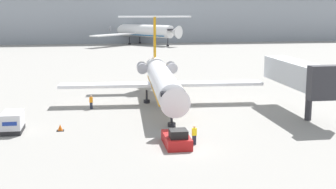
% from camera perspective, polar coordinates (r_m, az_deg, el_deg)
% --- Properties ---
extents(ground_plane, '(600.00, 600.00, 0.00)m').
position_cam_1_polar(ground_plane, '(39.91, 1.89, -6.58)').
color(ground_plane, gray).
extents(terminal_building, '(180.00, 16.80, 15.08)m').
position_cam_1_polar(terminal_building, '(157.62, -6.41, 9.18)').
color(terminal_building, '#8C939E').
rests_on(terminal_building, ground).
extents(airplane_main, '(24.95, 27.83, 10.40)m').
position_cam_1_polar(airplane_main, '(56.87, -0.73, 1.94)').
color(airplane_main, white).
rests_on(airplane_main, ground).
extents(pushback_tug, '(2.11, 4.14, 1.63)m').
position_cam_1_polar(pushback_tug, '(40.52, 1.06, -5.44)').
color(pushback_tug, '#B21919').
rests_on(pushback_tug, ground).
extents(luggage_cart, '(1.86, 3.22, 1.93)m').
position_cam_1_polar(luggage_cart, '(47.09, -18.42, -3.21)').
color(luggage_cart, '#232326').
rests_on(luggage_cart, ground).
extents(worker_near_tug, '(0.40, 0.24, 1.72)m').
position_cam_1_polar(worker_near_tug, '(40.76, 3.22, -4.90)').
color(worker_near_tug, '#232838').
rests_on(worker_near_tug, ground).
extents(worker_by_wing, '(0.40, 0.24, 1.64)m').
position_cam_1_polar(worker_by_wing, '(55.22, -9.35, -0.90)').
color(worker_by_wing, '#232838').
rests_on(worker_by_wing, ground).
extents(traffic_cone_left, '(0.69, 0.69, 0.64)m').
position_cam_1_polar(traffic_cone_left, '(46.42, -13.01, -3.97)').
color(traffic_cone_left, black).
rests_on(traffic_cone_left, ground).
extents(airplane_parked_far_left, '(28.50, 27.56, 11.22)m').
position_cam_1_polar(airplane_parked_far_left, '(146.75, -3.82, 7.79)').
color(airplane_parked_far_left, white).
rests_on(airplane_parked_far_left, ground).
extents(jet_bridge, '(3.20, 13.66, 6.19)m').
position_cam_1_polar(jet_bridge, '(53.31, 15.64, 2.36)').
color(jet_bridge, '#2D2D33').
rests_on(jet_bridge, ground).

